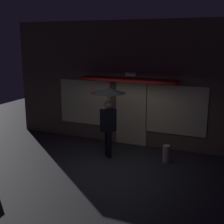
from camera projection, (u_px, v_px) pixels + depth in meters
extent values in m
plane|color=#26262B|center=(105.00, 167.00, 8.70)|extent=(18.00, 18.00, 0.00)
cube|color=brown|center=(133.00, 84.00, 10.31)|extent=(9.05, 0.30, 4.20)
cube|color=beige|center=(131.00, 113.00, 10.39)|extent=(1.10, 0.04, 2.20)
cube|color=beige|center=(85.00, 102.00, 11.02)|extent=(1.98, 0.04, 1.60)
cube|color=beige|center=(176.00, 110.00, 9.75)|extent=(1.98, 0.04, 1.60)
cube|color=white|center=(131.00, 74.00, 10.01)|extent=(0.36, 0.16, 0.12)
cube|color=maroon|center=(128.00, 80.00, 9.82)|extent=(3.20, 0.70, 0.08)
cylinder|color=black|center=(107.00, 143.00, 9.51)|extent=(0.15, 0.15, 0.83)
cylinder|color=black|center=(109.00, 145.00, 9.33)|extent=(0.15, 0.15, 0.83)
cube|color=black|center=(108.00, 120.00, 9.24)|extent=(0.50, 0.49, 0.67)
cube|color=silver|center=(112.00, 120.00, 9.29)|extent=(0.12, 0.11, 0.54)
cube|color=red|center=(112.00, 120.00, 9.30)|extent=(0.05, 0.05, 0.43)
sphere|color=tan|center=(108.00, 105.00, 9.13)|extent=(0.23, 0.23, 0.23)
cylinder|color=slate|center=(108.00, 104.00, 9.12)|extent=(0.02, 0.02, 0.97)
cone|color=black|center=(108.00, 90.00, 9.03)|extent=(1.04, 1.04, 0.17)
cylinder|color=#B2A899|center=(166.00, 154.00, 9.02)|extent=(0.22, 0.22, 0.52)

